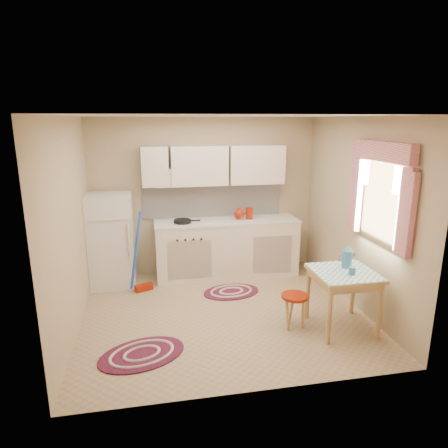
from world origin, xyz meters
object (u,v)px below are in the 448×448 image
Objects in this scene: base_cabinets at (227,249)px; stool at (294,311)px; table at (342,300)px; fridge at (112,240)px.

base_cabinets reaches higher than stool.
stool is at bearing 167.40° from table.
table is (2.80, -1.90, -0.34)m from fridge.
fridge is 1.79m from base_cabinets.
table is 0.59m from stool.
base_cabinets is 5.36× the size of stool.
fridge is 0.62× the size of base_cabinets.
table is at bearing -62.13° from base_cabinets.
table is (1.03, -1.95, -0.08)m from base_cabinets.
fridge is at bearing 141.76° from stool.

